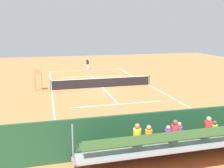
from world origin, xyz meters
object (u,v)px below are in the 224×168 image
Objects in this scene: umpire_chair at (38,78)px; equipment_bag at (172,140)px; tennis_ball_far at (104,70)px; bleacher_stand at (177,144)px; tennis_player at (88,63)px; courtside_bench at (200,129)px; tennis_ball_near at (105,72)px; tennis_racket at (81,71)px; tennis_net at (102,82)px.

umpire_chair is 2.38× the size of equipment_bag.
umpire_chair is 32.42× the size of tennis_ball_far.
bleacher_stand is 26.46m from tennis_player.
courtside_bench is 24.46m from tennis_player.
tennis_ball_near is at bearing -89.24° from courtside_bench.
tennis_racket is at bearing -5.83° from tennis_ball_far.
bleacher_stand is at bearing 89.47° from tennis_player.
umpire_chair is at bearing 50.06° from tennis_ball_far.
courtside_bench is at bearing -175.61° from equipment_bag.
umpire_chair is 15.17m from equipment_bag.
tennis_player is 1.50m from tennis_racket.
courtside_bench is 24.12m from tennis_racket.
tennis_net reaches higher than tennis_racket.
tennis_player is (-6.48, -11.10, -0.30)m from umpire_chair.
umpire_chair is at bearing -56.62° from courtside_bench.
tennis_ball_far is (-3.18, 0.32, 0.02)m from tennis_racket.
bleacher_stand reaches higher than tennis_ball_near.
umpire_chair is 1.11× the size of tennis_player.
tennis_net is 18.27× the size of tennis_racket.
courtside_bench is (-8.73, 13.25, -0.76)m from umpire_chair.
tennis_racket is (-5.46, -10.65, -1.30)m from umpire_chair.
tennis_ball_far is at bearing -129.94° from umpire_chair.
tennis_player is (0.58, -24.48, 0.84)m from equipment_bag.
tennis_player reaches higher than courtside_bench.
bleacher_stand is at bearing 84.71° from tennis_ball_near.
courtside_bench is (-2.53, 13.27, 0.06)m from tennis_net.
bleacher_stand reaches higher than tennis_ball_far.
tennis_racket is (0.74, -10.62, -0.49)m from tennis_net.
equipment_bag is 0.47× the size of tennis_player.
tennis_racket is at bearing -82.22° from courtside_bench.
tennis_net is 10.66m from tennis_racket.
umpire_chair is at bearing -62.19° from equipment_bag.
tennis_ball_far is at bearing -95.35° from bleacher_stand.
umpire_chair is at bearing 0.21° from tennis_net.
umpire_chair is 32.42× the size of tennis_ball_near.
tennis_ball_near and tennis_ball_far have the same top height.
courtside_bench is at bearing 95.28° from tennis_player.
tennis_ball_near is at bearing 143.75° from tennis_racket.
equipment_bag is (-0.86, 13.40, -0.32)m from tennis_net.
equipment_bag is at bearing 91.35° from tennis_player.
umpire_chair reaches higher than tennis_player.
tennis_net is at bearing 75.14° from tennis_ball_near.
tennis_net reaches higher than tennis_ball_near.
courtside_bench reaches higher than tennis_ball_far.
bleacher_stand reaches higher than tennis_player.
courtside_bench is at bearing 123.38° from umpire_chair.
tennis_player is 29.18× the size of tennis_ball_far.
tennis_ball_near is 1.87m from tennis_ball_far.
tennis_racket is at bearing -117.16° from umpire_chair.
tennis_player is 2.50m from tennis_ball_far.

